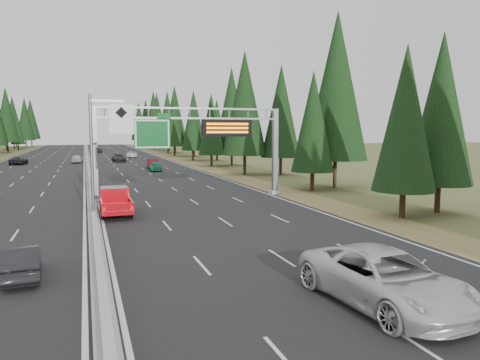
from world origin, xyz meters
name	(u,v)px	position (x,y,z in m)	size (l,w,h in m)	color
road	(88,165)	(0.00, 80.00, 0.04)	(32.00, 260.00, 0.08)	black
shoulder_right	(189,163)	(17.80, 80.00, 0.03)	(3.60, 260.00, 0.06)	olive
median_barrier	(88,163)	(0.00, 80.00, 0.41)	(0.70, 260.00, 0.85)	#9A9A95
sign_gantry	(198,138)	(8.92, 34.88, 5.27)	(16.75, 0.98, 7.80)	slate
hov_sign_pole	(102,150)	(0.58, 24.97, 4.72)	(2.80, 0.50, 8.00)	slate
tree_row_right	(218,111)	(21.97, 75.05, 9.42)	(11.44, 240.24, 18.99)	black
silver_minivan	(385,278)	(8.88, 8.00, 1.00)	(3.06, 6.64, 1.85)	silver
red_pickup	(115,199)	(1.50, 28.84, 1.10)	(2.01, 5.63, 1.84)	black
car_ahead_green	(155,166)	(9.26, 63.45, 0.79)	(1.68, 4.16, 1.42)	#16613B
car_ahead_dkred	(153,164)	(9.61, 68.51, 0.82)	(1.56, 4.47, 1.47)	#5C0D19
car_ahead_dkgrey	(119,158)	(5.68, 86.74, 0.85)	(2.16, 5.31, 1.54)	black
car_ahead_white	(132,154)	(9.46, 101.07, 0.75)	(2.22, 4.80, 1.34)	white
car_ahead_far	(99,150)	(3.29, 127.24, 0.77)	(1.63, 4.06, 1.38)	black
car_onc_near	(20,262)	(-2.93, 15.00, 0.73)	(1.37, 3.93, 1.29)	black
car_onc_white	(77,159)	(-1.79, 85.83, 0.83)	(1.77, 4.40, 1.50)	#B5B5B5
car_onc_far	(19,160)	(-11.43, 84.84, 0.79)	(2.37, 5.13, 1.43)	black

